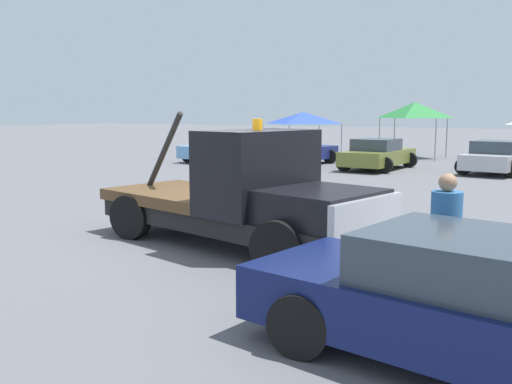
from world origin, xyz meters
TOP-DOWN VIEW (x-y plane):
  - ground_plane at (0.00, 0.00)m, footprint 160.00×160.00m
  - tow_truck at (0.35, -0.09)m, footprint 6.16×3.35m
  - foreground_car at (5.04, -3.37)m, footprint 5.48×2.79m
  - person_near_truck at (4.17, -1.66)m, footprint 0.39×0.39m
  - parked_car_skyblue at (-10.02, 15.35)m, footprint 2.94×4.83m
  - parked_car_navy at (-5.84, 15.39)m, footprint 2.95×4.67m
  - parked_car_olive at (-1.86, 15.18)m, footprint 2.71×4.60m
  - parked_car_silver at (2.87, 15.93)m, footprint 2.84×4.50m
  - canopy_tent_blue at (-8.67, 22.38)m, footprint 3.64×3.64m
  - canopy_tent_green at (-2.03, 22.19)m, footprint 2.99×2.99m
  - traffic_cone at (-0.39, 4.93)m, footprint 0.40×0.40m

SIDE VIEW (x-z plane):
  - ground_plane at x=0.00m, z-range 0.00..0.00m
  - traffic_cone at x=-0.39m, z-range -0.02..0.53m
  - parked_car_silver at x=2.87m, z-range -0.02..1.32m
  - parked_car_olive at x=-1.86m, z-range -0.02..1.32m
  - parked_car_skyblue at x=-10.02m, z-range -0.02..1.32m
  - parked_car_navy at x=-5.84m, z-range -0.02..1.32m
  - foreground_car at x=5.04m, z-range -0.02..1.32m
  - tow_truck at x=0.35m, z-range -0.32..2.19m
  - person_near_truck at x=4.17m, z-range 0.14..1.88m
  - canopy_tent_blue at x=-8.67m, z-range 0.88..3.35m
  - canopy_tent_green at x=-2.03m, z-range 1.07..4.07m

